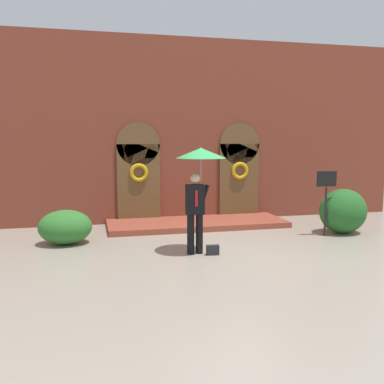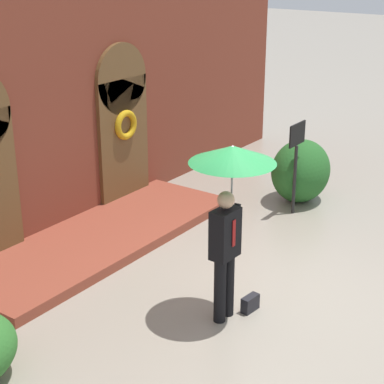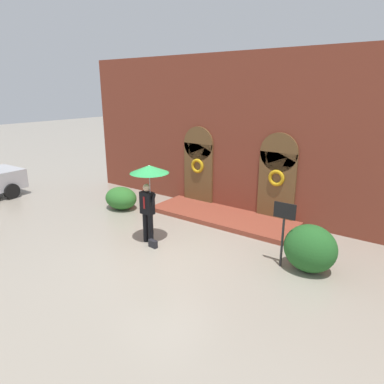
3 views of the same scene
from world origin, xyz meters
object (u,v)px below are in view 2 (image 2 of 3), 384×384
Objects in this scene: person_with_umbrella at (230,181)px; sign_post at (296,153)px; handbag at (250,303)px; shrub_right at (301,171)px.

person_with_umbrella is 1.37× the size of sign_post.
handbag is 0.16× the size of sign_post.
sign_post is 1.32× the size of shrub_right.
handbag is at bearing -162.28° from shrub_right.
person_with_umbrella reaches higher than sign_post.
shrub_right is at bearing 14.27° from person_with_umbrella.
person_with_umbrella is at bearing -166.18° from sign_post.
person_with_umbrella is 1.81× the size of shrub_right.
person_with_umbrella is 4.64m from shrub_right.
sign_post is at bearing -163.24° from shrub_right.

